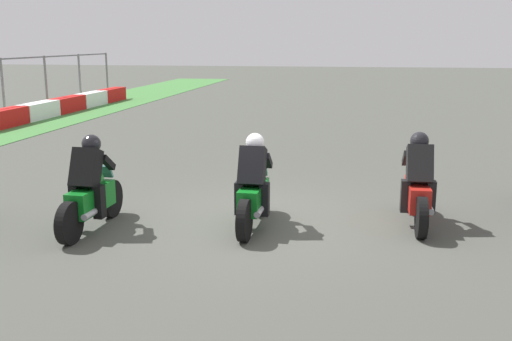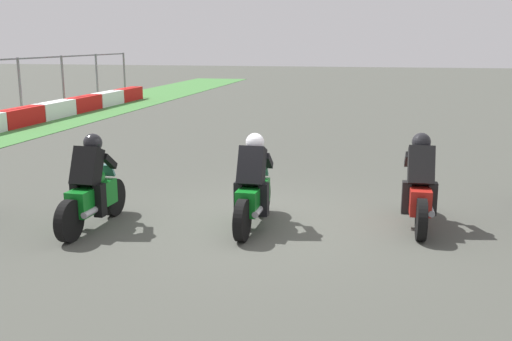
{
  "view_description": "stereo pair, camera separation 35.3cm",
  "coord_description": "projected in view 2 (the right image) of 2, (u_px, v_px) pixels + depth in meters",
  "views": [
    {
      "loc": [
        -9.21,
        -1.47,
        2.94
      ],
      "look_at": [
        -0.15,
        0.1,
        0.9
      ],
      "focal_mm": 41.19,
      "sensor_mm": 36.0,
      "label": 1
    },
    {
      "loc": [
        -9.14,
        -1.82,
        2.94
      ],
      "look_at": [
        -0.15,
        0.1,
        0.9
      ],
      "focal_mm": 41.19,
      "sensor_mm": 36.0,
      "label": 2
    }
  ],
  "objects": [
    {
      "name": "ground_plane",
      "position": [
        264.0,
        222.0,
        9.74
      ],
      "size": [
        120.0,
        120.0,
        0.0
      ],
      "primitive_type": "plane",
      "color": "#464740"
    },
    {
      "name": "rider_lane_c",
      "position": [
        253.0,
        189.0,
        9.34
      ],
      "size": [
        2.04,
        0.54,
        1.51
      ],
      "rotation": [
        0.0,
        0.0,
        -0.02
      ],
      "color": "black",
      "rests_on": "ground_plane"
    },
    {
      "name": "rider_lane_b",
      "position": [
        419.0,
        189.0,
        9.38
      ],
      "size": [
        2.04,
        0.54,
        1.51
      ],
      "rotation": [
        0.0,
        0.0,
        0.01
      ],
      "color": "black",
      "rests_on": "ground_plane"
    },
    {
      "name": "rider_lane_d",
      "position": [
        92.0,
        190.0,
        9.3
      ],
      "size": [
        2.04,
        0.55,
        1.51
      ],
      "rotation": [
        0.0,
        0.0,
        -0.03
      ],
      "color": "black",
      "rests_on": "ground_plane"
    }
  ]
}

